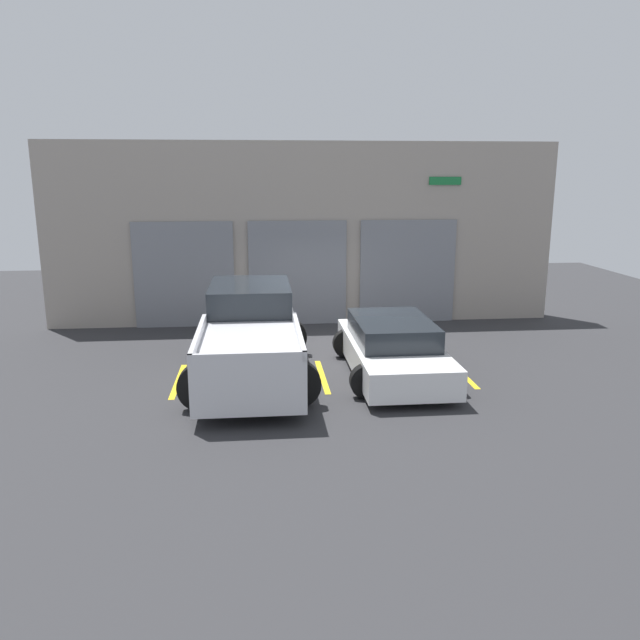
% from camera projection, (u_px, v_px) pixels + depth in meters
% --- Properties ---
extents(ground_plane, '(28.00, 28.00, 0.00)m').
position_uv_depth(ground_plane, '(315.00, 353.00, 14.78)').
color(ground_plane, '#2D2D30').
extents(shophouse_building, '(14.13, 0.68, 5.00)m').
position_uv_depth(shophouse_building, '(304.00, 235.00, 17.40)').
color(shophouse_building, '#9E9389').
rests_on(shophouse_building, ground).
extents(pickup_truck, '(2.58, 5.39, 1.74)m').
position_uv_depth(pickup_truck, '(250.00, 336.00, 12.99)').
color(pickup_truck, silver).
rests_on(pickup_truck, ground).
extents(sedan_white, '(2.21, 4.32, 1.18)m').
position_uv_depth(sedan_white, '(393.00, 348.00, 13.10)').
color(sedan_white, white).
rests_on(sedan_white, ground).
extents(parking_stripe_far_left, '(0.12, 2.20, 0.01)m').
position_uv_depth(parking_stripe_far_left, '(178.00, 381.00, 12.77)').
color(parking_stripe_far_left, gold).
rests_on(parking_stripe_far_left, ground).
extents(parking_stripe_left, '(0.12, 2.20, 0.01)m').
position_uv_depth(parking_stripe_left, '(322.00, 376.00, 13.06)').
color(parking_stripe_left, gold).
rests_on(parking_stripe_left, ground).
extents(parking_stripe_centre, '(0.12, 2.20, 0.01)m').
position_uv_depth(parking_stripe_centre, '(460.00, 372.00, 13.35)').
color(parking_stripe_centre, gold).
rests_on(parking_stripe_centre, ground).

